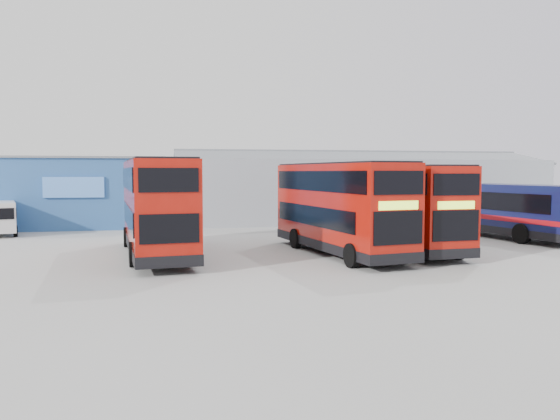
# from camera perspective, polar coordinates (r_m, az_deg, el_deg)

# --- Properties ---
(ground_plane) EXTENTS (120.00, 120.00, 0.00)m
(ground_plane) POSITION_cam_1_polar(r_m,az_deg,el_deg) (26.50, 5.46, -4.78)
(ground_plane) COLOR #999994
(ground_plane) RESTS_ON ground
(office_block) EXTENTS (12.30, 8.32, 5.12)m
(office_block) POSITION_cam_1_polar(r_m,az_deg,el_deg) (43.54, -19.86, 1.85)
(office_block) COLOR #224C8B
(office_block) RESTS_ON ground
(maintenance_shed) EXTENTS (30.50, 12.00, 5.89)m
(maintenance_shed) POSITION_cam_1_polar(r_m,az_deg,el_deg) (47.72, 7.69, 2.24)
(maintenance_shed) COLOR #9BA0A9
(maintenance_shed) RESTS_ON ground
(double_decker_left) EXTENTS (3.83, 11.15, 4.63)m
(double_decker_left) POSITION_cam_1_polar(r_m,az_deg,el_deg) (26.70, -12.79, 0.18)
(double_decker_left) COLOR #A21209
(double_decker_left) RESTS_ON ground
(double_decker_centre) EXTENTS (4.16, 10.83, 4.48)m
(double_decker_centre) POSITION_cam_1_polar(r_m,az_deg,el_deg) (26.81, 6.18, 0.11)
(double_decker_centre) COLOR #A21209
(double_decker_centre) RESTS_ON ground
(double_decker_right) EXTENTS (3.09, 10.42, 4.35)m
(double_decker_right) POSITION_cam_1_polar(r_m,az_deg,el_deg) (28.78, 12.41, 0.18)
(double_decker_right) COLOR #A21209
(double_decker_right) RESTS_ON ground
(single_decker_blue) EXTENTS (4.91, 12.41, 3.29)m
(single_decker_blue) POSITION_cam_1_polar(r_m,az_deg,el_deg) (36.78, 21.62, -0.03)
(single_decker_blue) COLOR #0D173D
(single_decker_blue) RESTS_ON ground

